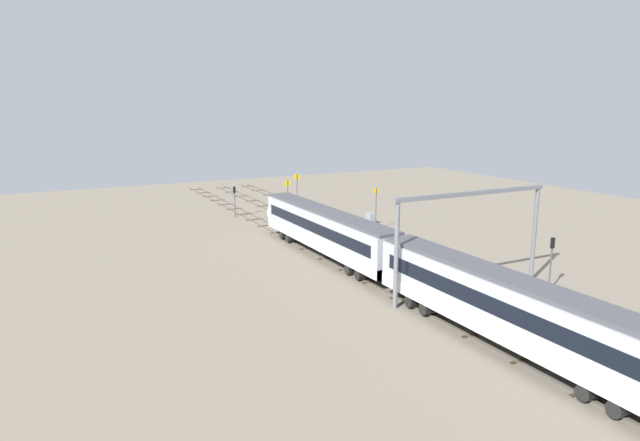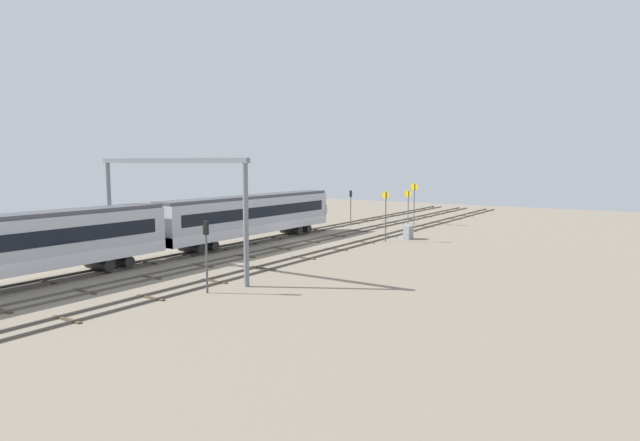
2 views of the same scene
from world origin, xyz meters
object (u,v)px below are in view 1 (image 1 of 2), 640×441
Objects in this scene: signal_light_trackside_departure at (551,257)px; relay_cabinet at (370,219)px; speed_sign_near_foreground at (376,203)px; speed_sign_far_trackside at (297,186)px; overhead_gantry at (472,220)px; speed_sign_mid_trackside at (288,191)px; signal_light_trackside_approach at (235,197)px; train at (390,260)px.

signal_light_trackside_departure reaches higher than relay_cabinet.
speed_sign_far_trackside reaches higher than speed_sign_near_foreground.
signal_light_trackside_departure is at bearing -113.22° from overhead_gantry.
speed_sign_mid_trackside is (40.06, -1.34, -3.29)m from overhead_gantry.
train is at bearing -177.09° from signal_light_trackside_approach.
overhead_gantry is 28.29m from relay_cabinet.
overhead_gantry is 3.35× the size of speed_sign_mid_trackside.
speed_sign_near_foreground reaches higher than relay_cabinet.
signal_light_trackside_departure reaches higher than speed_sign_mid_trackside.
relay_cabinet is at bearing -1.69° from signal_light_trackside_departure.
train is 3.29× the size of overhead_gantry.
train is 22.94m from speed_sign_near_foreground.
overhead_gantry is (-3.70, -5.32, 3.67)m from train.
signal_light_trackside_departure is (-42.81, -5.08, 0.02)m from speed_sign_mid_trackside.
signal_light_trackside_approach reaches higher than relay_cabinet.
speed_sign_near_foreground is (23.59, -6.09, -2.96)m from overhead_gantry.
speed_sign_mid_trackside is (16.47, 4.75, -0.33)m from speed_sign_near_foreground.
speed_sign_mid_trackside is 1.06× the size of signal_light_trackside_approach.
relay_cabinet is (-12.38, -14.41, -2.11)m from signal_light_trackside_approach.
train is 9.03× the size of speed_sign_far_trackside.
overhead_gantry is at bearing -169.69° from signal_light_trackside_approach.
relay_cabinet is at bearing -130.67° from signal_light_trackside_approach.
signal_light_trackside_departure is at bearing -179.29° from speed_sign_near_foreground.
overhead_gantry reaches higher than speed_sign_mid_trackside.
train is at bearing 167.58° from speed_sign_far_trackside.
speed_sign_mid_trackside is 0.98× the size of signal_light_trackside_departure.
signal_light_trackside_approach is at bearing 2.91° from train.
speed_sign_near_foreground is 17.14m from speed_sign_mid_trackside.
signal_light_trackside_approach is (35.43, 1.80, 0.18)m from train.
relay_cabinet is (26.75, -7.29, -5.60)m from overhead_gantry.
signal_light_trackside_departure is (-26.34, -0.33, -0.31)m from speed_sign_near_foreground.
overhead_gantry is 2.86× the size of speed_sign_near_foreground.
train reaches higher than signal_light_trackside_approach.
speed_sign_mid_trackside is at bearing -10.39° from train.
speed_sign_mid_trackside is at bearing 24.08° from relay_cabinet.
speed_sign_far_trackside is at bearing 20.75° from relay_cabinet.
train is at bearing 61.20° from signal_light_trackside_departure.
overhead_gantry reaches higher than relay_cabinet.
overhead_gantry reaches higher than train.
speed_sign_near_foreground is at bearing -163.92° from speed_sign_mid_trackside.
speed_sign_far_trackside is at bearing -3.67° from overhead_gantry.
speed_sign_mid_trackside is 1.53m from speed_sign_far_trackside.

